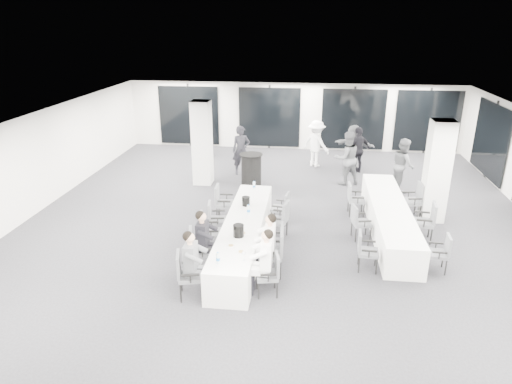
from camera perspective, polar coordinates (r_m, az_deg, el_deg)
room at (r=12.91m, az=7.20°, el=3.22°), size 14.04×16.04×2.84m
column_left at (r=15.33m, az=-6.75°, el=6.10°), size 0.60×0.60×2.80m
column_right at (r=13.25m, az=21.69°, el=2.40°), size 0.60×0.60×2.80m
banquet_table_main at (r=11.04m, az=-1.56°, el=-5.39°), size 0.90×5.00×0.75m
banquet_table_side at (r=12.44m, az=16.26°, el=-3.15°), size 0.90×5.00×0.75m
cocktail_table at (r=15.30m, az=-0.59°, el=2.86°), size 0.77×0.77×1.07m
chair_main_left_near at (r=9.27m, az=-8.72°, el=-9.87°), size 0.59×0.62×0.97m
chair_main_left_second at (r=10.10m, az=-7.26°, el=-6.90°), size 0.62×0.65×1.01m
chair_main_left_mid at (r=10.92m, az=-6.08°, el=-4.72°), size 0.58×0.62×0.99m
chair_main_left_fourth at (r=11.67m, az=-5.16°, el=-3.15°), size 0.53×0.57×0.92m
chair_main_left_far at (r=12.59m, az=-4.24°, el=-1.07°), size 0.53×0.58×1.00m
chair_main_right_near at (r=9.28m, az=1.87°, el=-9.93°), size 0.52×0.55×0.88m
chair_main_right_second at (r=9.89m, az=2.35°, el=-7.31°), size 0.55×0.61×1.03m
chair_main_right_mid at (r=10.52m, az=2.58°, el=-6.00°), size 0.49×0.53×0.89m
chair_main_right_fourth at (r=11.52m, az=3.06°, el=-3.24°), size 0.59×0.62×0.98m
chair_main_right_far at (r=12.38m, az=3.31°, el=-1.78°), size 0.51×0.55×0.88m
chair_side_left_near at (r=10.41m, az=13.47°, el=-6.89°), size 0.48×0.53×0.89m
chair_side_left_mid at (r=11.78m, az=12.73°, el=-3.45°), size 0.54×0.57×0.90m
chair_side_left_far at (r=13.21m, az=12.13°, el=-0.63°), size 0.49×0.54×0.93m
chair_side_right_near at (r=10.86m, az=22.14°, el=-6.83°), size 0.47×0.51×0.86m
chair_side_right_mid at (r=12.14m, az=20.56°, el=-3.24°), size 0.56×0.61×1.01m
chair_side_right_far at (r=13.45m, az=19.23°, el=-0.73°), size 0.57×0.62×1.01m
seated_guest_a at (r=9.11m, az=-7.77°, el=-8.50°), size 0.50×0.38×1.44m
seated_guest_b at (r=9.98m, az=-6.34°, el=-5.71°), size 0.50×0.38×1.44m
seated_guest_c at (r=9.13m, az=0.89°, el=-8.24°), size 0.50×0.38×1.44m
seated_guest_d at (r=9.80m, az=1.36°, el=-6.10°), size 0.50×0.38×1.44m
standing_guest_a at (r=16.28m, az=-1.88°, el=5.62°), size 0.86×0.76×1.99m
standing_guest_b at (r=15.53m, az=11.31°, el=4.60°), size 1.14×0.93×2.05m
standing_guest_c at (r=17.35m, az=7.54°, el=6.38°), size 1.41×1.30×1.98m
standing_guest_d at (r=16.84m, az=12.65°, el=5.51°), size 1.29×1.12×1.91m
standing_guest_f at (r=17.33m, az=12.07°, el=5.91°), size 1.84×1.29×1.87m
standing_guest_g at (r=18.68m, az=-6.25°, el=7.29°), size 0.87×0.84×1.86m
standing_guest_h at (r=15.45m, az=17.92°, el=3.69°), size 0.71×1.02×1.95m
ice_bucket_near at (r=10.07m, az=-2.20°, el=-4.85°), size 0.24×0.24×0.28m
ice_bucket_far at (r=11.72m, az=-1.27°, el=-1.16°), size 0.21×0.21×0.23m
water_bottle_a at (r=9.04m, az=-4.77°, el=-8.24°), size 0.07×0.07×0.23m
water_bottle_b at (r=11.18m, az=-0.94°, el=-2.23°), size 0.08×0.08×0.24m
water_bottle_c at (r=12.84m, az=-0.25°, el=0.82°), size 0.07×0.07×0.23m
plate_a at (r=9.72m, az=-3.16°, el=-6.69°), size 0.18×0.18×0.03m
plate_b at (r=9.47m, az=-1.87°, el=-7.47°), size 0.19×0.19×0.03m
plate_c at (r=10.25m, az=-1.70°, el=-5.16°), size 0.22×0.22×0.03m
wine_glass at (r=9.10m, az=-1.54°, el=-7.73°), size 0.08×0.08×0.20m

